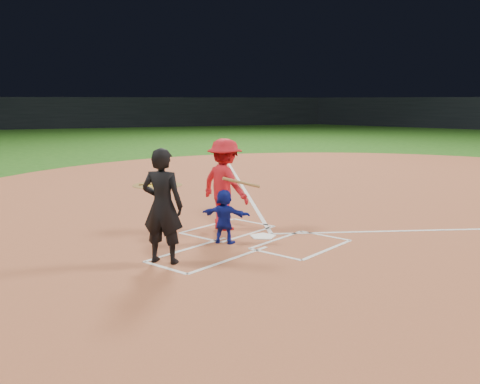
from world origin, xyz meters
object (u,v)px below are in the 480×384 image
Objects in this scene: on_deck_circle at (157,185)px; catcher at (224,216)px; umpire at (163,206)px; batter_at_plate at (225,184)px; home_plate at (263,236)px.

catcher is (6.72, -4.15, 0.55)m from on_deck_circle.
on_deck_circle is at bearing -52.36° from catcher.
umpire is 2.73m from batter_at_plate.
home_plate is 0.54× the size of catcher.
umpire is at bearing 70.64° from catcher.
home_plate is 1.48m from batter_at_plate.
home_plate is 2.80m from umpire.
on_deck_circle is at bearing -65.19° from umpire.
umpire reaches higher than batter_at_plate.
catcher is (-0.30, -0.90, 0.55)m from home_plate.
home_plate is at bearing -24.83° from on_deck_circle.
umpire is at bearing -72.36° from batter_at_plate.
batter_at_plate is (5.93, -3.23, 1.02)m from on_deck_circle.
catcher is at bearing 71.86° from home_plate.
on_deck_circle is 7.92m from catcher.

